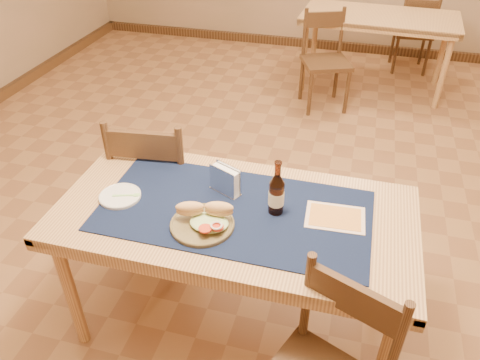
% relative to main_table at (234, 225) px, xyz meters
% --- Properties ---
extents(room, '(6.04, 7.04, 2.84)m').
position_rel_main_table_xyz_m(room, '(0.00, 0.80, 0.73)').
color(room, '#946740').
rests_on(room, ground).
extents(main_table, '(1.60, 0.80, 0.75)m').
position_rel_main_table_xyz_m(main_table, '(0.00, 0.00, 0.00)').
color(main_table, tan).
rests_on(main_table, ground).
extents(placemat, '(1.20, 0.60, 0.01)m').
position_rel_main_table_xyz_m(placemat, '(0.00, 0.00, 0.09)').
color(placemat, '#0D1833').
rests_on(placemat, main_table).
extents(baseboard, '(6.00, 7.00, 0.10)m').
position_rel_main_table_xyz_m(baseboard, '(0.00, 0.80, -0.62)').
color(baseboard, '#4E331C').
rests_on(baseboard, ground).
extents(back_table, '(1.52, 0.82, 0.75)m').
position_rel_main_table_xyz_m(back_table, '(0.56, 3.24, 0.00)').
color(back_table, tan).
rests_on(back_table, ground).
extents(chair_main_far, '(0.49, 0.49, 0.96)m').
position_rel_main_table_xyz_m(chair_main_far, '(-0.57, 0.43, -0.17)').
color(chair_main_far, '#4E331C').
rests_on(chair_main_far, ground).
extents(chair_back_near, '(0.53, 0.53, 0.89)m').
position_rel_main_table_xyz_m(chair_back_near, '(0.12, 2.70, -0.21)').
color(chair_back_near, '#4E331C').
rests_on(chair_back_near, ground).
extents(chair_back_far, '(0.42, 0.42, 0.84)m').
position_rel_main_table_xyz_m(chair_back_far, '(0.95, 3.82, -0.23)').
color(chair_back_far, '#4E331C').
rests_on(chair_back_far, ground).
extents(sandwich_plate, '(0.28, 0.28, 0.11)m').
position_rel_main_table_xyz_m(sandwich_plate, '(-0.09, -0.14, 0.12)').
color(sandwich_plate, brown).
rests_on(sandwich_plate, placemat).
extents(side_plate, '(0.19, 0.19, 0.02)m').
position_rel_main_table_xyz_m(side_plate, '(-0.53, -0.05, 0.10)').
color(side_plate, silver).
rests_on(side_plate, placemat).
extents(fork, '(0.12, 0.05, 0.00)m').
position_rel_main_table_xyz_m(fork, '(-0.49, -0.04, 0.10)').
color(fork, '#97DD79').
rests_on(fork, side_plate).
extents(beer_bottle, '(0.07, 0.07, 0.26)m').
position_rel_main_table_xyz_m(beer_bottle, '(0.18, 0.04, 0.18)').
color(beer_bottle, '#441C0C').
rests_on(beer_bottle, placemat).
extents(napkin_holder, '(0.16, 0.12, 0.14)m').
position_rel_main_table_xyz_m(napkin_holder, '(-0.08, 0.12, 0.15)').
color(napkin_holder, silver).
rests_on(napkin_holder, placemat).
extents(menu_card, '(0.27, 0.20, 0.01)m').
position_rel_main_table_xyz_m(menu_card, '(0.44, 0.06, 0.09)').
color(menu_card, beige).
rests_on(menu_card, placemat).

